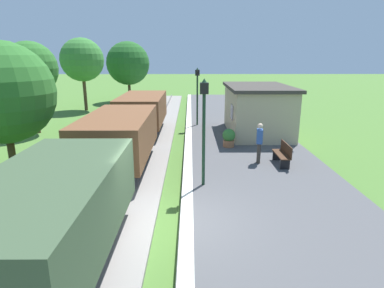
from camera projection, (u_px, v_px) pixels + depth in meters
name	position (u px, v px, depth m)	size (l,w,h in m)	color
ground_plane	(172.00, 229.00, 8.83)	(160.00, 160.00, 0.00)	#47702D
platform_slab	(288.00, 225.00, 8.82)	(6.00, 60.00, 0.25)	#4C4C4F
platform_edge_stripe	(187.00, 221.00, 8.77)	(0.36, 60.00, 0.01)	silver
track_ballast	(86.00, 228.00, 8.81)	(3.80, 60.00, 0.12)	gray
rail_near	(111.00, 223.00, 8.77)	(0.07, 60.00, 0.14)	slate
rail_far	(59.00, 224.00, 8.77)	(0.07, 60.00, 0.14)	slate
freight_train	(119.00, 139.00, 12.98)	(2.50, 19.40, 2.12)	#384C33
station_hut	(257.00, 109.00, 18.55)	(3.50, 5.80, 2.78)	tan
bench_near_hut	(283.00, 154.00, 13.27)	(0.42, 1.50, 0.91)	#422819
person_waiting	(259.00, 142.00, 13.36)	(0.30, 0.41, 1.71)	#38332D
potted_planter	(229.00, 138.00, 15.89)	(0.64, 0.64, 0.92)	#9E6642
lamp_post_near	(204.00, 113.00, 10.61)	(0.28, 0.28, 3.70)	#193823
lamp_post_far	(197.00, 86.00, 20.45)	(0.28, 0.28, 3.70)	#193823
tree_trackside_mid	(2.00, 93.00, 12.14)	(3.91, 3.91, 5.25)	#4C3823
tree_trackside_far	(30.00, 69.00, 18.94)	(3.18, 3.18, 5.52)	#4C3823
tree_field_left	(82.00, 60.00, 27.19)	(3.66, 3.66, 6.18)	#4C3823
tree_field_distant	(128.00, 63.00, 32.77)	(4.39, 4.39, 6.13)	#4C3823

